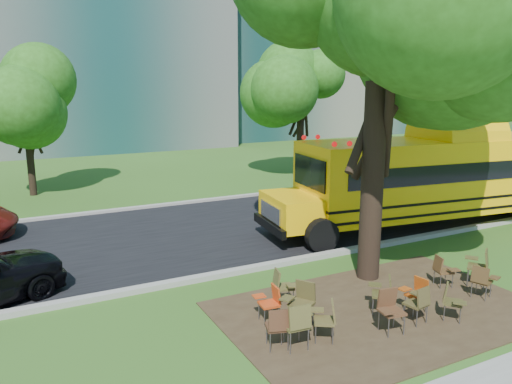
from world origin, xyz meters
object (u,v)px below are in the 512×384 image
chair_0 (298,321)px  chair_13 (480,263)px  chair_4 (419,301)px  chair_8 (270,300)px  chair_6 (417,291)px  chair_10 (282,284)px  school_bus (450,175)px  main_tree (380,34)px  chair_7 (483,279)px  chair_1 (279,324)px  chair_9 (301,299)px  chair_11 (384,290)px  chair_12 (443,268)px  chair_2 (327,316)px  chair_5 (451,299)px  chair_3 (390,307)px

chair_0 → chair_13: size_ratio=1.00×
chair_4 → chair_8: 3.09m
chair_6 → chair_10: (-2.47, 1.63, 0.04)m
school_bus → main_tree: bearing=-147.6°
chair_0 → chair_10: (0.72, 1.80, -0.06)m
chair_7 → chair_10: size_ratio=0.96×
chair_10 → chair_7: bearing=80.8°
chair_1 → chair_9: bearing=53.9°
chair_6 → chair_10: bearing=49.0°
chair_1 → chair_11: 2.81m
school_bus → chair_10: bearing=-152.7°
chair_6 → chair_8: chair_8 is taller
school_bus → chair_13: 6.04m
chair_8 → chair_9: 0.66m
chair_7 → chair_10: 4.69m
main_tree → chair_4: size_ratio=11.37×
chair_7 → chair_8: size_ratio=1.02×
school_bus → chair_12: (-4.73, -4.17, -1.28)m
chair_1 → chair_6: (3.49, 0.02, -0.05)m
chair_7 → chair_2: bearing=-111.0°
chair_9 → chair_12: bearing=-121.3°
chair_1 → chair_9: (0.93, 0.69, 0.04)m
chair_13 → chair_8: bearing=136.9°
chair_0 → chair_12: chair_0 is taller
main_tree → chair_5: (-0.03, -2.70, -5.58)m
main_tree → chair_6: (-0.36, -2.06, -5.58)m
main_tree → chair_10: main_tree is taller
chair_12 → chair_13: chair_13 is taller
chair_3 → chair_12: (2.76, 1.17, -0.07)m
school_bus → chair_0: size_ratio=13.33×
chair_6 → chair_7: size_ratio=0.96×
chair_10 → chair_9: bearing=8.0°
main_tree → chair_13: size_ratio=10.11×
school_bus → chair_2: size_ratio=15.28×
chair_2 → main_tree: bearing=-19.8°
chair_1 → chair_10: size_ratio=1.02×
chair_11 → chair_13: chair_13 is taller
school_bus → chair_0: (-9.49, -5.07, -1.19)m
chair_9 → chair_10: bearing=-37.8°
chair_3 → chair_8: chair_3 is taller
chair_0 → chair_7: 5.03m
chair_0 → chair_2: (0.69, 0.04, -0.08)m
main_tree → chair_7: 6.19m
chair_4 → chair_11: 0.78m
chair_11 → chair_12: size_ratio=1.09×
school_bus → chair_11: school_bus is taller
chair_11 → chair_3: bearing=-174.5°
chair_6 → chair_11: 0.75m
main_tree → chair_11: bearing=-120.6°
chair_13 → chair_9: bearing=140.7°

